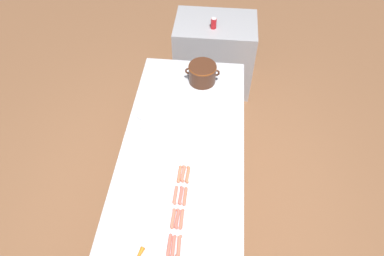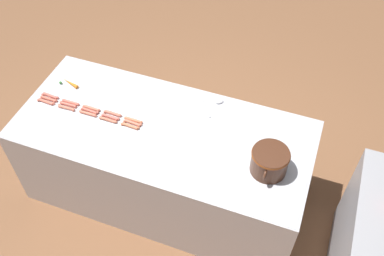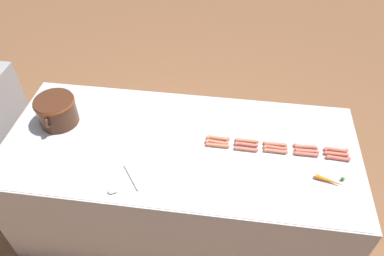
{
  "view_description": "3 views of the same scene",
  "coord_description": "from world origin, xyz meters",
  "px_view_note": "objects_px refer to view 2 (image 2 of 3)",
  "views": [
    {
      "loc": [
        0.25,
        -1.69,
        3.18
      ],
      "look_at": [
        0.07,
        0.19,
        0.95
      ],
      "focal_mm": 31.97,
      "sensor_mm": 36.0,
      "label": 1
    },
    {
      "loc": [
        2.03,
        0.99,
        3.46
      ],
      "look_at": [
        -0.04,
        0.23,
        0.93
      ],
      "focal_mm": 40.9,
      "sensor_mm": 36.0,
      "label": 2
    },
    {
      "loc": [
        -1.63,
        -0.3,
        2.66
      ],
      "look_at": [
        0.1,
        -0.07,
        0.94
      ],
      "focal_mm": 34.37,
      "sensor_mm": 36.0,
      "label": 3
    }
  ],
  "objects_px": {
    "hot_dog_7": "(90,111)",
    "hot_dog_10": "(46,102)",
    "hot_dog_11": "(66,108)",
    "carrot": "(70,83)",
    "hot_dog_6": "(68,104)",
    "hot_dog_2": "(91,108)",
    "hot_dog_4": "(133,120)",
    "bean_pot": "(270,160)",
    "serving_spoon": "(215,104)",
    "hot_dog_9": "(133,123)",
    "hot_dog_3": "(112,114)",
    "hot_dog_13": "(108,120)",
    "hot_dog_12": "(88,113)",
    "hot_dog_5": "(49,99)",
    "hot_dog_1": "(71,102)",
    "hot_dog_0": "(50,96)",
    "hot_dog_14": "(130,126)",
    "hot_dog_8": "(110,117)"
  },
  "relations": [
    {
      "from": "hot_dog_2",
      "to": "hot_dog_11",
      "type": "height_order",
      "value": "same"
    },
    {
      "from": "hot_dog_0",
      "to": "hot_dog_8",
      "type": "height_order",
      "value": "same"
    },
    {
      "from": "hot_dog_5",
      "to": "hot_dog_10",
      "type": "bearing_deg",
      "value": -6.72
    },
    {
      "from": "hot_dog_3",
      "to": "hot_dog_12",
      "type": "height_order",
      "value": "same"
    },
    {
      "from": "hot_dog_1",
      "to": "hot_dog_11",
      "type": "xyz_separation_m",
      "value": [
        0.07,
        -0.0,
        0.0
      ]
    },
    {
      "from": "hot_dog_6",
      "to": "serving_spoon",
      "type": "distance_m",
      "value": 1.2
    },
    {
      "from": "hot_dog_6",
      "to": "hot_dog_14",
      "type": "distance_m",
      "value": 0.58
    },
    {
      "from": "hot_dog_3",
      "to": "hot_dog_11",
      "type": "distance_m",
      "value": 0.39
    },
    {
      "from": "serving_spoon",
      "to": "carrot",
      "type": "relative_size",
      "value": 1.34
    },
    {
      "from": "hot_dog_1",
      "to": "hot_dog_14",
      "type": "bearing_deg",
      "value": 83.43
    },
    {
      "from": "hot_dog_7",
      "to": "hot_dog_10",
      "type": "bearing_deg",
      "value": -84.96
    },
    {
      "from": "hot_dog_11",
      "to": "bean_pot",
      "type": "relative_size",
      "value": 0.47
    },
    {
      "from": "hot_dog_7",
      "to": "bean_pot",
      "type": "distance_m",
      "value": 1.49
    },
    {
      "from": "hot_dog_11",
      "to": "serving_spoon",
      "type": "bearing_deg",
      "value": 112.57
    },
    {
      "from": "hot_dog_1",
      "to": "hot_dog_7",
      "type": "distance_m",
      "value": 0.2
    },
    {
      "from": "hot_dog_14",
      "to": "bean_pot",
      "type": "distance_m",
      "value": 1.12
    },
    {
      "from": "hot_dog_11",
      "to": "hot_dog_13",
      "type": "height_order",
      "value": "same"
    },
    {
      "from": "hot_dog_8",
      "to": "hot_dog_14",
      "type": "xyz_separation_m",
      "value": [
        0.03,
        0.19,
        0.0
      ]
    },
    {
      "from": "hot_dog_9",
      "to": "hot_dog_11",
      "type": "xyz_separation_m",
      "value": [
        0.04,
        -0.58,
        0.0
      ]
    },
    {
      "from": "hot_dog_10",
      "to": "hot_dog_3",
      "type": "bearing_deg",
      "value": 96.84
    },
    {
      "from": "carrot",
      "to": "hot_dog_5",
      "type": "bearing_deg",
      "value": -16.29
    },
    {
      "from": "hot_dog_13",
      "to": "hot_dog_9",
      "type": "bearing_deg",
      "value": 100.98
    },
    {
      "from": "hot_dog_4",
      "to": "bean_pot",
      "type": "height_order",
      "value": "bean_pot"
    },
    {
      "from": "hot_dog_1",
      "to": "hot_dog_6",
      "type": "xyz_separation_m",
      "value": [
        0.03,
        -0.01,
        0.0
      ]
    },
    {
      "from": "carrot",
      "to": "hot_dog_12",
      "type": "bearing_deg",
      "value": 51.02
    },
    {
      "from": "hot_dog_2",
      "to": "hot_dog_8",
      "type": "relative_size",
      "value": 1.0
    },
    {
      "from": "hot_dog_7",
      "to": "carrot",
      "type": "xyz_separation_m",
      "value": [
        -0.23,
        -0.32,
        0.0
      ]
    },
    {
      "from": "hot_dog_2",
      "to": "serving_spoon",
      "type": "distance_m",
      "value": 1.01
    },
    {
      "from": "hot_dog_9",
      "to": "hot_dog_3",
      "type": "bearing_deg",
      "value": -99.72
    },
    {
      "from": "hot_dog_8",
      "to": "hot_dog_11",
      "type": "xyz_separation_m",
      "value": [
        0.03,
        -0.38,
        0.0
      ]
    },
    {
      "from": "carrot",
      "to": "serving_spoon",
      "type": "bearing_deg",
      "value": 99.23
    },
    {
      "from": "hot_dog_13",
      "to": "serving_spoon",
      "type": "xyz_separation_m",
      "value": [
        -0.47,
        0.74,
        -0.0
      ]
    },
    {
      "from": "hot_dog_6",
      "to": "hot_dog_14",
      "type": "bearing_deg",
      "value": 86.29
    },
    {
      "from": "hot_dog_1",
      "to": "hot_dog_9",
      "type": "distance_m",
      "value": 0.58
    },
    {
      "from": "hot_dog_13",
      "to": "carrot",
      "type": "bearing_deg",
      "value": -117.61
    },
    {
      "from": "hot_dog_10",
      "to": "carrot",
      "type": "relative_size",
      "value": 0.89
    },
    {
      "from": "hot_dog_11",
      "to": "hot_dog_6",
      "type": "bearing_deg",
      "value": -172.74
    },
    {
      "from": "hot_dog_2",
      "to": "hot_dog_7",
      "type": "bearing_deg",
      "value": 3.04
    },
    {
      "from": "hot_dog_7",
      "to": "hot_dog_9",
      "type": "xyz_separation_m",
      "value": [
        -0.0,
        0.38,
        0.0
      ]
    },
    {
      "from": "hot_dog_14",
      "to": "serving_spoon",
      "type": "height_order",
      "value": "hot_dog_14"
    },
    {
      "from": "hot_dog_13",
      "to": "hot_dog_14",
      "type": "bearing_deg",
      "value": 90.21
    },
    {
      "from": "hot_dog_2",
      "to": "serving_spoon",
      "type": "relative_size",
      "value": 0.67
    },
    {
      "from": "hot_dog_11",
      "to": "carrot",
      "type": "distance_m",
      "value": 0.29
    },
    {
      "from": "hot_dog_12",
      "to": "bean_pot",
      "type": "xyz_separation_m",
      "value": [
        0.03,
        1.49,
        0.1
      ]
    },
    {
      "from": "hot_dog_7",
      "to": "hot_dog_11",
      "type": "bearing_deg",
      "value": -79.58
    },
    {
      "from": "hot_dog_2",
      "to": "serving_spoon",
      "type": "height_order",
      "value": "hot_dog_2"
    },
    {
      "from": "hot_dog_1",
      "to": "hot_dog_0",
      "type": "bearing_deg",
      "value": -91.58
    },
    {
      "from": "bean_pot",
      "to": "hot_dog_2",
      "type": "bearing_deg",
      "value": -93.53
    },
    {
      "from": "hot_dog_5",
      "to": "bean_pot",
      "type": "height_order",
      "value": "bean_pot"
    },
    {
      "from": "hot_dog_7",
      "to": "hot_dog_10",
      "type": "xyz_separation_m",
      "value": [
        0.03,
        -0.39,
        0.0
      ]
    }
  ]
}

